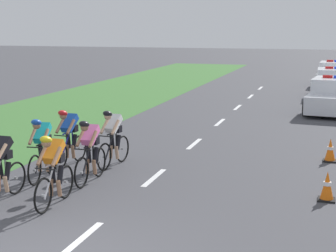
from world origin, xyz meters
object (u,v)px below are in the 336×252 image
object	(u,v)px
police_car_third	(333,75)
traffic_cone_near	(327,186)
cyclist_lead	(0,165)
traffic_cone_far	(330,150)
police_car_nearest	(332,97)
police_car_second	(333,84)
cyclist_sixth	(113,137)
cyclist_fifth	(69,137)
cyclist_fourth	(90,150)
cyclist_third	(42,148)
cyclist_second	(54,169)

from	to	relation	value
police_car_third	traffic_cone_near	distance (m)	23.09
police_car_third	cyclist_lead	bearing A→B (deg)	-104.72
traffic_cone_near	traffic_cone_far	size ratio (longest dim) A/B	1.00
cyclist_lead	police_car_nearest	distance (m)	15.81
police_car_second	cyclist_sixth	bearing A→B (deg)	-108.61
cyclist_lead	cyclist_fifth	distance (m)	3.08
cyclist_lead	cyclist_sixth	world-z (taller)	same
cyclist_fourth	cyclist_third	bearing A→B (deg)	-173.99
cyclist_third	cyclist_fourth	bearing A→B (deg)	6.01
cyclist_second	police_car_third	xyz separation A→B (m)	(5.39, 25.08, -0.11)
police_car_second	traffic_cone_near	size ratio (longest dim) A/B	6.95
cyclist_third	cyclist_second	bearing A→B (deg)	-53.74
cyclist_third	cyclist_fourth	size ratio (longest dim) A/B	1.00
police_car_nearest	police_car_third	xyz separation A→B (m)	(0.00, 10.77, 0.00)
cyclist_second	cyclist_third	bearing A→B (deg)	126.26
cyclist_third	traffic_cone_near	xyz separation A→B (m)	(6.56, 0.35, -0.48)
cyclist_sixth	police_car_third	xyz separation A→B (m)	(5.45, 21.79, -0.11)
cyclist_fifth	police_car_nearest	bearing A→B (deg)	59.72
cyclist_lead	cyclist_fourth	size ratio (longest dim) A/B	1.00
cyclist_fourth	cyclist_lead	bearing A→B (deg)	-123.51
police_car_second	police_car_third	size ratio (longest dim) A/B	0.99
cyclist_third	police_car_nearest	distance (m)	14.28
cyclist_sixth	cyclist_third	bearing A→B (deg)	-124.58
police_car_third	traffic_cone_far	size ratio (longest dim) A/B	6.98
cyclist_lead	cyclist_sixth	size ratio (longest dim) A/B	1.00
cyclist_fourth	cyclist_sixth	world-z (taller)	same
cyclist_third	cyclist_fourth	distance (m)	1.19
traffic_cone_far	cyclist_fifth	bearing A→B (deg)	-159.50
police_car_third	traffic_cone_near	world-z (taller)	police_car_third
cyclist_fifth	police_car_third	distance (m)	23.02
cyclist_third	police_car_second	world-z (taller)	police_car_second
cyclist_second	police_car_second	size ratio (longest dim) A/B	0.39
cyclist_fifth	police_car_nearest	size ratio (longest dim) A/B	0.38
cyclist_lead	traffic_cone_near	bearing A→B (deg)	17.24
police_car_second	traffic_cone_far	bearing A→B (deg)	-89.99
cyclist_second	cyclist_fifth	xyz separation A→B (m)	(-1.20, 3.02, 0.00)
cyclist_second	police_car_third	world-z (taller)	police_car_third
police_car_nearest	traffic_cone_near	size ratio (longest dim) A/B	7.10
police_car_nearest	traffic_cone_near	bearing A→B (deg)	-90.14
cyclist_second	cyclist_fourth	bearing A→B (deg)	90.43
cyclist_lead	police_car_third	world-z (taller)	police_car_third
police_car_third	traffic_cone_far	xyz separation A→B (m)	(0.00, -19.59, -0.37)
cyclist_fifth	traffic_cone_far	xyz separation A→B (m)	(6.60, 2.47, -0.48)
cyclist_second	cyclist_fourth	size ratio (longest dim) A/B	1.00
cyclist_lead	police_car_second	distance (m)	20.63
police_car_third	traffic_cone_far	world-z (taller)	police_car_third
police_car_second	police_car_third	world-z (taller)	same
cyclist_second	traffic_cone_far	distance (m)	7.71
traffic_cone_near	police_car_second	bearing A→B (deg)	89.90
cyclist_second	cyclist_sixth	size ratio (longest dim) A/B	1.00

